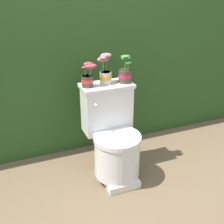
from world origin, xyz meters
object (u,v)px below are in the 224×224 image
(potted_plant_left, at_px, (88,76))
(potted_plant_middle, at_px, (125,73))
(potted_plant_midleft, at_px, (105,71))
(toilet, at_px, (113,138))

(potted_plant_left, bearing_deg, potted_plant_middle, -3.25)
(potted_plant_left, bearing_deg, potted_plant_midleft, 7.03)
(toilet, distance_m, potted_plant_middle, 0.55)
(potted_plant_midleft, distance_m, potted_plant_middle, 0.17)
(potted_plant_left, distance_m, potted_plant_middle, 0.31)
(toilet, relative_size, potted_plant_midleft, 3.20)
(potted_plant_midleft, xyz_separation_m, potted_plant_middle, (0.16, -0.04, -0.02))
(toilet, distance_m, potted_plant_midleft, 0.56)
(toilet, height_order, potted_plant_left, potted_plant_left)
(potted_plant_left, bearing_deg, toilet, -43.18)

